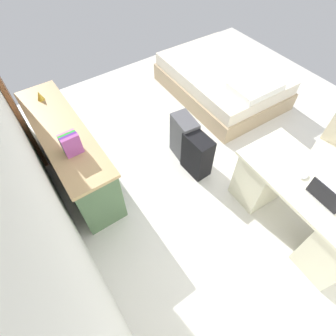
{
  "coord_description": "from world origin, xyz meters",
  "views": [
    {
      "loc": [
        -1.46,
        1.89,
        2.79
      ],
      "look_at": [
        -0.08,
        0.93,
        0.6
      ],
      "focal_mm": 28.63,
      "sensor_mm": 36.0,
      "label": 1
    }
  ],
  "objects_px": {
    "laptop": "(326,196)",
    "computer_mouse": "(304,176)",
    "suitcase_spare_grey": "(184,138)",
    "office_chair": "(332,157)",
    "suitcase_black": "(197,155)",
    "bed": "(222,81)",
    "credenza": "(71,153)",
    "figurine_small": "(40,96)",
    "desk": "(300,205)"
  },
  "relations": [
    {
      "from": "desk",
      "to": "computer_mouse",
      "type": "xyz_separation_m",
      "value": [
        0.13,
        -0.01,
        0.36
      ]
    },
    {
      "from": "suitcase_black",
      "to": "computer_mouse",
      "type": "xyz_separation_m",
      "value": [
        -1.06,
        -0.4,
        0.45
      ]
    },
    {
      "from": "credenza",
      "to": "computer_mouse",
      "type": "height_order",
      "value": "credenza"
    },
    {
      "from": "laptop",
      "to": "credenza",
      "type": "bearing_deg",
      "value": 37.42
    },
    {
      "from": "computer_mouse",
      "to": "credenza",
      "type": "bearing_deg",
      "value": 44.63
    },
    {
      "from": "laptop",
      "to": "computer_mouse",
      "type": "relative_size",
      "value": 3.2
    },
    {
      "from": "desk",
      "to": "bed",
      "type": "bearing_deg",
      "value": -23.04
    },
    {
      "from": "suitcase_black",
      "to": "suitcase_spare_grey",
      "type": "height_order",
      "value": "suitcase_spare_grey"
    },
    {
      "from": "laptop",
      "to": "bed",
      "type": "bearing_deg",
      "value": -22.81
    },
    {
      "from": "credenza",
      "to": "suitcase_spare_grey",
      "type": "distance_m",
      "value": 1.39
    },
    {
      "from": "suitcase_black",
      "to": "bed",
      "type": "bearing_deg",
      "value": -54.03
    },
    {
      "from": "credenza",
      "to": "computer_mouse",
      "type": "bearing_deg",
      "value": -138.03
    },
    {
      "from": "suitcase_black",
      "to": "figurine_small",
      "type": "bearing_deg",
      "value": 40.96
    },
    {
      "from": "bed",
      "to": "laptop",
      "type": "relative_size",
      "value": 6.07
    },
    {
      "from": "bed",
      "to": "computer_mouse",
      "type": "bearing_deg",
      "value": 155.92
    },
    {
      "from": "bed",
      "to": "desk",
      "type": "bearing_deg",
      "value": 156.96
    },
    {
      "from": "desk",
      "to": "suitcase_black",
      "type": "distance_m",
      "value": 1.26
    },
    {
      "from": "bed",
      "to": "computer_mouse",
      "type": "xyz_separation_m",
      "value": [
        -2.09,
        0.93,
        0.49
      ]
    },
    {
      "from": "desk",
      "to": "credenza",
      "type": "distance_m",
      "value": 2.6
    },
    {
      "from": "suitcase_spare_grey",
      "to": "bed",
      "type": "bearing_deg",
      "value": -54.9
    },
    {
      "from": "figurine_small",
      "to": "office_chair",
      "type": "bearing_deg",
      "value": -134.11
    },
    {
      "from": "desk",
      "to": "suitcase_black",
      "type": "xyz_separation_m",
      "value": [
        1.19,
        0.39,
        -0.09
      ]
    },
    {
      "from": "suitcase_spare_grey",
      "to": "office_chair",
      "type": "bearing_deg",
      "value": -132.0
    },
    {
      "from": "laptop",
      "to": "figurine_small",
      "type": "distance_m",
      "value": 3.16
    },
    {
      "from": "office_chair",
      "to": "computer_mouse",
      "type": "height_order",
      "value": "office_chair"
    },
    {
      "from": "bed",
      "to": "computer_mouse",
      "type": "distance_m",
      "value": 2.34
    },
    {
      "from": "office_chair",
      "to": "figurine_small",
      "type": "height_order",
      "value": "office_chair"
    },
    {
      "from": "desk",
      "to": "office_chair",
      "type": "bearing_deg",
      "value": -75.99
    },
    {
      "from": "bed",
      "to": "credenza",
      "type": "bearing_deg",
      "value": 94.94
    },
    {
      "from": "office_chair",
      "to": "bed",
      "type": "distance_m",
      "value": 2.03
    },
    {
      "from": "bed",
      "to": "suitcase_black",
      "type": "height_order",
      "value": "bed"
    },
    {
      "from": "credenza",
      "to": "laptop",
      "type": "relative_size",
      "value": 5.63
    },
    {
      "from": "laptop",
      "to": "computer_mouse",
      "type": "distance_m",
      "value": 0.27
    },
    {
      "from": "credenza",
      "to": "bed",
      "type": "height_order",
      "value": "credenza"
    },
    {
      "from": "laptop",
      "to": "suitcase_spare_grey",
      "type": "bearing_deg",
      "value": 11.09
    },
    {
      "from": "figurine_small",
      "to": "bed",
      "type": "bearing_deg",
      "value": -98.01
    },
    {
      "from": "bed",
      "to": "suitcase_spare_grey",
      "type": "relative_size",
      "value": 3.12
    },
    {
      "from": "desk",
      "to": "office_chair",
      "type": "height_order",
      "value": "office_chair"
    },
    {
      "from": "credenza",
      "to": "figurine_small",
      "type": "relative_size",
      "value": 16.36
    },
    {
      "from": "credenza",
      "to": "bed",
      "type": "xyz_separation_m",
      "value": [
        0.23,
        -2.61,
        -0.16
      ]
    },
    {
      "from": "credenza",
      "to": "suitcase_spare_grey",
      "type": "xyz_separation_m",
      "value": [
        -0.49,
        -1.3,
        -0.09
      ]
    },
    {
      "from": "credenza",
      "to": "bed",
      "type": "distance_m",
      "value": 2.62
    },
    {
      "from": "credenza",
      "to": "suitcase_black",
      "type": "xyz_separation_m",
      "value": [
        -0.8,
        -1.27,
        -0.11
      ]
    },
    {
      "from": "office_chair",
      "to": "laptop",
      "type": "xyz_separation_m",
      "value": [
        -0.33,
        0.84,
        0.35
      ]
    },
    {
      "from": "office_chair",
      "to": "suitcase_black",
      "type": "relative_size",
      "value": 1.62
    },
    {
      "from": "suitcase_spare_grey",
      "to": "laptop",
      "type": "bearing_deg",
      "value": -162.48
    },
    {
      "from": "suitcase_black",
      "to": "computer_mouse",
      "type": "height_order",
      "value": "computer_mouse"
    },
    {
      "from": "bed",
      "to": "suitcase_black",
      "type": "xyz_separation_m",
      "value": [
        -1.02,
        1.33,
        0.05
      ]
    },
    {
      "from": "laptop",
      "to": "computer_mouse",
      "type": "xyz_separation_m",
      "value": [
        0.26,
        -0.05,
        -0.03
      ]
    },
    {
      "from": "suitcase_spare_grey",
      "to": "laptop",
      "type": "relative_size",
      "value": 1.94
    }
  ]
}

